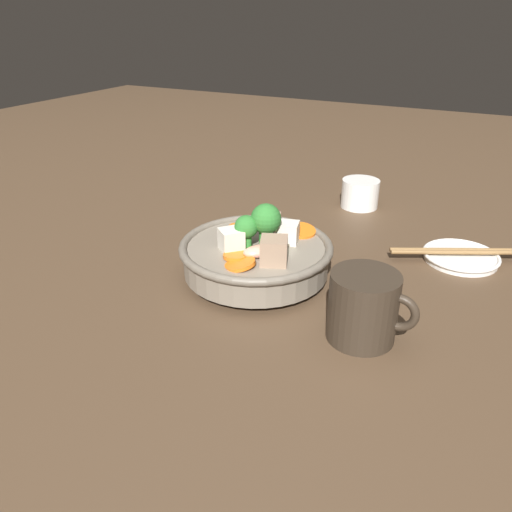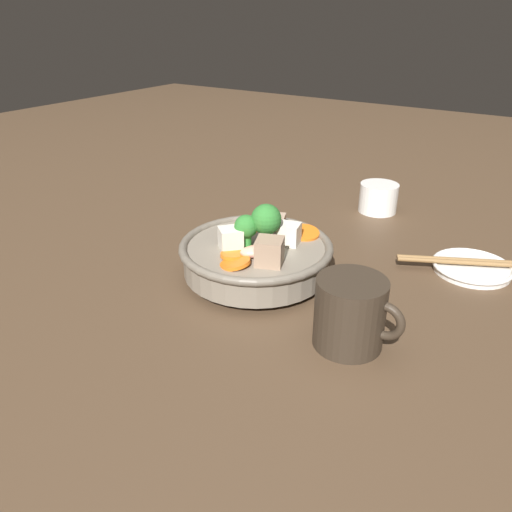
{
  "view_description": "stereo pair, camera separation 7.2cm",
  "coord_description": "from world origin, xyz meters",
  "px_view_note": "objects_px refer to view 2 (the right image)",
  "views": [
    {
      "loc": [
        0.29,
        -0.57,
        0.36
      ],
      "look_at": [
        0.0,
        0.0,
        0.03
      ],
      "focal_mm": 35.0,
      "sensor_mm": 36.0,
      "label": 1
    },
    {
      "loc": [
        0.35,
        -0.54,
        0.36
      ],
      "look_at": [
        0.0,
        0.0,
        0.03
      ],
      "focal_mm": 35.0,
      "sensor_mm": 36.0,
      "label": 2
    }
  ],
  "objects_px": {
    "stirfry_bowl": "(257,254)",
    "dark_mug": "(351,313)",
    "side_saucer": "(472,267)",
    "tea_cup": "(378,197)",
    "chopsticks_pair": "(473,262)"
  },
  "relations": [
    {
      "from": "tea_cup",
      "to": "chopsticks_pair",
      "type": "relative_size",
      "value": 0.36
    },
    {
      "from": "side_saucer",
      "to": "dark_mug",
      "type": "distance_m",
      "value": 0.28
    },
    {
      "from": "stirfry_bowl",
      "to": "dark_mug",
      "type": "bearing_deg",
      "value": -23.26
    },
    {
      "from": "stirfry_bowl",
      "to": "chopsticks_pair",
      "type": "distance_m",
      "value": 0.32
    },
    {
      "from": "side_saucer",
      "to": "tea_cup",
      "type": "relative_size",
      "value": 1.6
    },
    {
      "from": "side_saucer",
      "to": "dark_mug",
      "type": "bearing_deg",
      "value": -106.8
    },
    {
      "from": "side_saucer",
      "to": "tea_cup",
      "type": "distance_m",
      "value": 0.26
    },
    {
      "from": "stirfry_bowl",
      "to": "chopsticks_pair",
      "type": "relative_size",
      "value": 1.08
    },
    {
      "from": "side_saucer",
      "to": "dark_mug",
      "type": "relative_size",
      "value": 1.1
    },
    {
      "from": "chopsticks_pair",
      "to": "tea_cup",
      "type": "bearing_deg",
      "value": 142.87
    },
    {
      "from": "tea_cup",
      "to": "dark_mug",
      "type": "distance_m",
      "value": 0.45
    },
    {
      "from": "stirfry_bowl",
      "to": "dark_mug",
      "type": "height_order",
      "value": "stirfry_bowl"
    },
    {
      "from": "stirfry_bowl",
      "to": "side_saucer",
      "type": "bearing_deg",
      "value": 36.1
    },
    {
      "from": "tea_cup",
      "to": "dark_mug",
      "type": "bearing_deg",
      "value": -73.16
    },
    {
      "from": "stirfry_bowl",
      "to": "tea_cup",
      "type": "distance_m",
      "value": 0.35
    }
  ]
}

